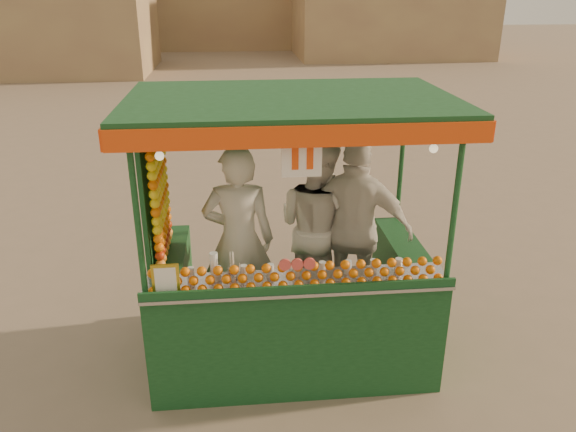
{
  "coord_description": "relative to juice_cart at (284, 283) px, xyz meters",
  "views": [
    {
      "loc": [
        -0.71,
        -4.59,
        3.37
      ],
      "look_at": [
        -0.26,
        0.14,
        1.4
      ],
      "focal_mm": 35.12,
      "sensor_mm": 36.0,
      "label": 1
    }
  ],
  "objects": [
    {
      "name": "ground",
      "position": [
        0.31,
        0.07,
        -0.81
      ],
      "size": [
        90.0,
        90.0,
        0.0
      ],
      "primitive_type": "plane",
      "color": "#736352",
      "rests_on": "ground"
    },
    {
      "name": "building_right",
      "position": [
        7.31,
        24.07,
        1.69
      ],
      "size": [
        9.0,
        6.0,
        5.0
      ],
      "primitive_type": "cube",
      "color": "#A0885B",
      "rests_on": "ground"
    },
    {
      "name": "juice_cart",
      "position": [
        0.0,
        0.0,
        0.0
      ],
      "size": [
        2.76,
        1.79,
        2.51
      ],
      "color": "#103C19",
      "rests_on": "ground"
    },
    {
      "name": "vendor_left",
      "position": [
        -0.4,
        0.17,
        0.38
      ],
      "size": [
        0.68,
        0.47,
        1.8
      ],
      "rotation": [
        0.0,
        0.0,
        3.08
      ],
      "color": "silver",
      "rests_on": "ground"
    },
    {
      "name": "vendor_middle",
      "position": [
        0.36,
        0.48,
        0.35
      ],
      "size": [
        1.07,
        1.07,
        1.75
      ],
      "rotation": [
        0.0,
        0.0,
        2.35
      ],
      "color": "silver",
      "rests_on": "ground"
    },
    {
      "name": "vendor_right",
      "position": [
        0.71,
        0.27,
        0.39
      ],
      "size": [
        1.16,
        0.79,
        1.83
      ],
      "rotation": [
        0.0,
        0.0,
        2.79
      ],
      "color": "silver",
      "rests_on": "ground"
    }
  ]
}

